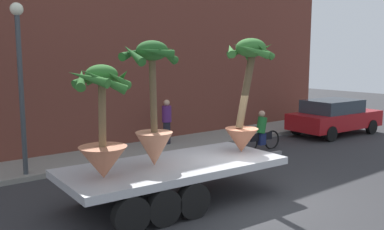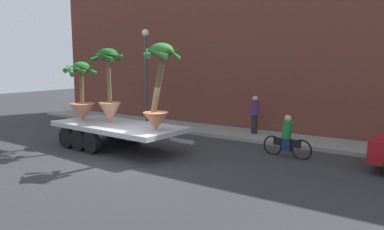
# 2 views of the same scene
# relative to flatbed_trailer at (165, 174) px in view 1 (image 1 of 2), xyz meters

# --- Properties ---
(ground_plane) EXTENTS (60.00, 60.00, 0.00)m
(ground_plane) POSITION_rel_flatbed_trailer_xyz_m (1.93, -1.09, -0.76)
(ground_plane) COLOR #2D2D30
(sidewalk) EXTENTS (24.00, 2.20, 0.15)m
(sidewalk) POSITION_rel_flatbed_trailer_xyz_m (1.93, 5.01, -0.68)
(sidewalk) COLOR gray
(sidewalk) RESTS_ON ground
(building_facade) EXTENTS (24.00, 1.20, 7.91)m
(building_facade) POSITION_rel_flatbed_trailer_xyz_m (1.93, 6.71, 3.20)
(building_facade) COLOR brown
(building_facade) RESTS_ON ground
(flatbed_trailer) EXTENTS (6.48, 2.67, 0.98)m
(flatbed_trailer) POSITION_rel_flatbed_trailer_xyz_m (0.00, 0.00, 0.00)
(flatbed_trailer) COLOR #B7BABF
(flatbed_trailer) RESTS_ON ground
(potted_palm_rear) EXTENTS (1.31, 1.31, 2.39)m
(potted_palm_rear) POSITION_rel_flatbed_trailer_xyz_m (-1.66, -0.12, 1.24)
(potted_palm_rear) COLOR #C17251
(potted_palm_rear) RESTS_ON flatbed_trailer
(potted_palm_middle) EXTENTS (1.43, 1.56, 3.02)m
(potted_palm_middle) POSITION_rel_flatbed_trailer_xyz_m (2.48, -0.21, 1.76)
(potted_palm_middle) COLOR #B26647
(potted_palm_middle) RESTS_ON flatbed_trailer
(potted_palm_front) EXTENTS (1.42, 1.38, 2.91)m
(potted_palm_front) POSITION_rel_flatbed_trailer_xyz_m (-0.26, 0.09, 1.59)
(potted_palm_front) COLOR tan
(potted_palm_front) RESTS_ON flatbed_trailer
(cyclist) EXTENTS (1.84, 0.38, 1.54)m
(cyclist) POSITION_rel_flatbed_trailer_xyz_m (6.13, 2.48, -0.09)
(cyclist) COLOR black
(cyclist) RESTS_ON ground
(parked_car) EXTENTS (4.59, 2.20, 1.58)m
(parked_car) POSITION_rel_flatbed_trailer_xyz_m (11.05, 2.61, 0.07)
(parked_car) COLOR maroon
(parked_car) RESTS_ON ground
(pedestrian_near_gate) EXTENTS (0.36, 0.36, 1.71)m
(pedestrian_near_gate) POSITION_rel_flatbed_trailer_xyz_m (3.67, 5.11, 0.28)
(pedestrian_near_gate) COLOR black
(pedestrian_near_gate) RESTS_ON sidewalk
(street_lamp) EXTENTS (0.36, 0.36, 4.83)m
(street_lamp) POSITION_rel_flatbed_trailer_xyz_m (-1.95, 4.21, 2.47)
(street_lamp) COLOR #383D42
(street_lamp) RESTS_ON sidewalk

